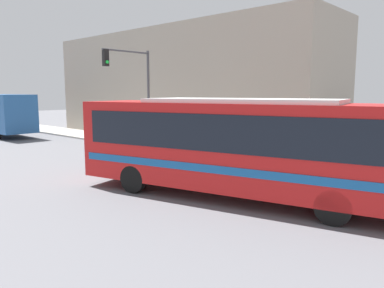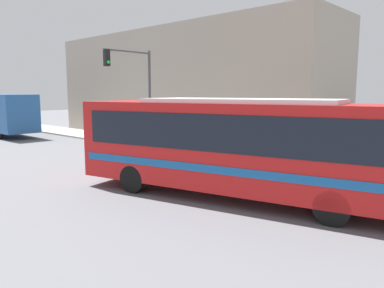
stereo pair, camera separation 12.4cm
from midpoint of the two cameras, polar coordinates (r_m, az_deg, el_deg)
name	(u,v)px [view 1 (the left image)]	position (r m, az deg, el deg)	size (l,w,h in m)	color
ground_plane	(232,195)	(12.56, 5.85, -7.75)	(120.00, 120.00, 0.00)	slate
sidewalk	(77,134)	(31.61, -17.29, 1.53)	(3.08, 70.00, 0.12)	#A8A399
building_facade	(181,85)	(28.40, -1.84, 8.97)	(6.00, 23.29, 7.81)	#9E9384
city_bus	(241,142)	(11.88, 7.11, 0.34)	(4.97, 11.26, 3.18)	red
delivery_truck	(1,114)	(32.41, -27.24, 4.13)	(2.39, 8.22, 3.21)	#265999
fire_hydrant	(259,154)	(17.81, 9.90, -1.46)	(0.21, 0.29, 0.79)	gold
traffic_light_pole	(134,81)	(22.27, -8.96, 9.43)	(3.28, 0.35, 5.69)	#47474C
parking_meter	(173,134)	(21.30, -3.01, 1.61)	(0.14, 0.14, 1.36)	#47474C
pedestrian_near_corner	(102,126)	(27.72, -13.68, 2.61)	(0.34, 0.34, 1.59)	slate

